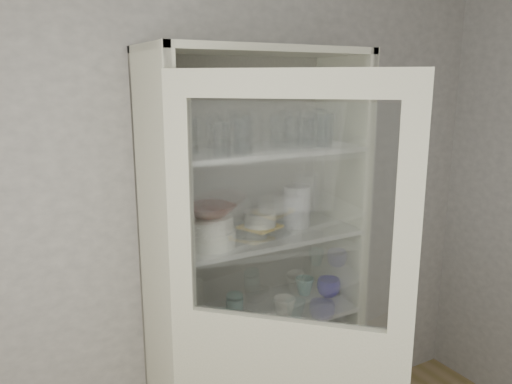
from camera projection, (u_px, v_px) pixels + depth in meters
wall_back at (198, 218)px, 2.43m from camera, size 3.60×0.02×2.60m
pantry_cabinet at (250, 291)px, 2.47m from camera, size 1.00×0.45×2.10m
cupboard_door at (285, 374)px, 1.89m from camera, size 0.67×0.66×2.00m
tumbler_0 at (180, 140)px, 1.94m from camera, size 0.08×0.08×0.14m
tumbler_1 at (222, 139)px, 1.98m from camera, size 0.09×0.09×0.14m
tumbler_2 at (243, 136)px, 2.05m from camera, size 0.09×0.09×0.15m
tumbler_3 at (292, 134)px, 2.19m from camera, size 0.07×0.07×0.14m
tumbler_4 at (325, 131)px, 2.26m from camera, size 0.07×0.07×0.14m
tumbler_5 at (309, 134)px, 2.23m from camera, size 0.07×0.07×0.13m
tumbler_6 at (325, 130)px, 2.29m from camera, size 0.09×0.09×0.15m
tumbler_7 at (167, 136)px, 2.06m from camera, size 0.09×0.09×0.14m
tumbler_8 at (189, 135)px, 2.10m from camera, size 0.08×0.08×0.14m
tumbler_9 at (242, 132)px, 2.19m from camera, size 0.08×0.08×0.15m
tumbler_10 at (278, 131)px, 2.28m from camera, size 0.09×0.09×0.14m
tumbler_11 at (305, 128)px, 2.36m from camera, size 0.09×0.09×0.15m
goblet_0 at (214, 129)px, 2.21m from camera, size 0.08×0.08×0.17m
goblet_1 at (237, 126)px, 2.32m from camera, size 0.08×0.08×0.18m
goblet_2 at (284, 125)px, 2.41m from camera, size 0.08×0.08×0.17m
goblet_3 at (319, 123)px, 2.50m from camera, size 0.08×0.08×0.18m
plate_stack_front at (210, 238)px, 2.14m from camera, size 0.23×0.23×0.07m
plate_stack_back at (210, 224)px, 2.38m from camera, size 0.23×0.23×0.06m
cream_bowl at (209, 223)px, 2.13m from camera, size 0.21×0.21×0.06m
terracotta_bowl at (209, 210)px, 2.12m from camera, size 0.26×0.26×0.05m
glass_platter at (260, 230)px, 2.35m from camera, size 0.41×0.41×0.02m
yellow_trivet at (260, 227)px, 2.35m from camera, size 0.21×0.21×0.01m
white_ramekin at (260, 219)px, 2.34m from camera, size 0.20×0.20×0.07m
grey_bowl_stack at (297, 206)px, 2.42m from camera, size 0.13×0.13×0.20m
mug_blue at (329, 287)px, 2.58m from camera, size 0.14×0.14×0.09m
mug_teal at (305, 286)px, 2.61m from camera, size 0.12×0.12×0.09m
mug_white at (284, 307)px, 2.35m from camera, size 0.11×0.11×0.10m
teal_jar at (235, 305)px, 2.38m from camera, size 0.08×0.08×0.10m
measuring_cups at (241, 318)px, 2.31m from camera, size 0.11×0.11×0.04m
white_canister at (174, 316)px, 2.24m from camera, size 0.12×0.12×0.13m
tin_box at (308, 363)px, 2.64m from camera, size 0.21×0.15×0.06m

